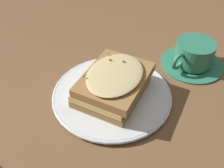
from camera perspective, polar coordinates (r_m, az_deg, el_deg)
name	(u,v)px	position (r m, az deg, el deg)	size (l,w,h in m)	color
ground_plane	(119,96)	(0.57, 1.46, -2.72)	(2.40, 2.40, 0.00)	brown
dinner_plate	(112,95)	(0.56, 0.00, -2.30)	(0.26, 0.26, 0.01)	white
sandwich	(113,83)	(0.54, 0.19, 0.32)	(0.19, 0.20, 0.06)	#A37542
teacup_with_saucer	(193,56)	(0.67, 17.30, 5.93)	(0.15, 0.15, 0.06)	#338466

